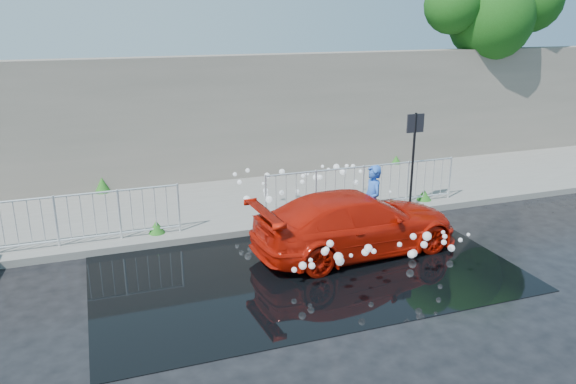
# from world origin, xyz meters

# --- Properties ---
(ground) EXTENTS (90.00, 90.00, 0.00)m
(ground) POSITION_xyz_m (0.00, 0.00, 0.00)
(ground) COLOR black
(ground) RESTS_ON ground
(pavement) EXTENTS (30.00, 4.00, 0.15)m
(pavement) POSITION_xyz_m (0.00, 5.00, 0.07)
(pavement) COLOR slate
(pavement) RESTS_ON ground
(curb) EXTENTS (30.00, 0.25, 0.16)m
(curb) POSITION_xyz_m (0.00, 3.00, 0.08)
(curb) COLOR slate
(curb) RESTS_ON ground
(retaining_wall) EXTENTS (30.00, 0.60, 3.50)m
(retaining_wall) POSITION_xyz_m (0.00, 7.20, 1.90)
(retaining_wall) COLOR #696359
(retaining_wall) RESTS_ON pavement
(puddle) EXTENTS (8.00, 5.00, 0.01)m
(puddle) POSITION_xyz_m (0.50, 1.00, 0.01)
(puddle) COLOR black
(puddle) RESTS_ON ground
(sign_post) EXTENTS (0.45, 0.06, 2.50)m
(sign_post) POSITION_xyz_m (4.20, 3.10, 1.72)
(sign_post) COLOR black
(sign_post) RESTS_ON ground
(tree) EXTENTS (5.00, 2.78, 6.29)m
(tree) POSITION_xyz_m (9.68, 7.41, 4.79)
(tree) COLOR #332114
(tree) RESTS_ON ground
(railing_left) EXTENTS (5.05, 0.05, 1.10)m
(railing_left) POSITION_xyz_m (-4.00, 3.35, 0.74)
(railing_left) COLOR silver
(railing_left) RESTS_ON pavement
(railing_right) EXTENTS (5.05, 0.05, 1.10)m
(railing_right) POSITION_xyz_m (3.00, 3.35, 0.74)
(railing_right) COLOR silver
(railing_right) RESTS_ON pavement
(weeds) EXTENTS (12.17, 3.93, 0.41)m
(weeds) POSITION_xyz_m (-0.46, 4.57, 0.32)
(weeds) COLOR #155018
(weeds) RESTS_ON pavement
(water_spray) EXTENTS (3.67, 5.69, 1.11)m
(water_spray) POSITION_xyz_m (1.65, 2.13, 0.71)
(water_spray) COLOR white
(water_spray) RESTS_ON ground
(red_car) EXTENTS (4.52, 2.12, 1.27)m
(red_car) POSITION_xyz_m (1.83, 1.35, 0.64)
(red_car) COLOR #B21407
(red_car) RESTS_ON ground
(person) EXTENTS (0.46, 0.64, 1.66)m
(person) POSITION_xyz_m (2.48, 1.92, 0.83)
(person) COLOR blue
(person) RESTS_ON ground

